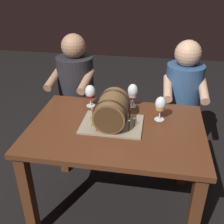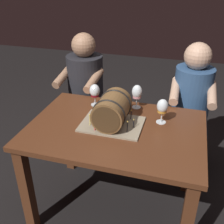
{
  "view_description": "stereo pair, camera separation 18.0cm",
  "coord_description": "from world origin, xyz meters",
  "px_view_note": "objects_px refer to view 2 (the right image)",
  "views": [
    {
      "loc": [
        0.24,
        -1.54,
        1.71
      ],
      "look_at": [
        -0.03,
        0.02,
        0.84
      ],
      "focal_mm": 43.46,
      "sensor_mm": 36.0,
      "label": 1
    },
    {
      "loc": [
        0.41,
        -1.5,
        1.71
      ],
      "look_at": [
        -0.03,
        0.02,
        0.84
      ],
      "focal_mm": 43.46,
      "sensor_mm": 36.0,
      "label": 2
    }
  ],
  "objects_px": {
    "barrel_cake": "(112,111)",
    "dining_table": "(115,142)",
    "wine_glass_red": "(95,91)",
    "person_seated_right": "(189,116)",
    "wine_glass_amber": "(162,107)",
    "person_seated_left": "(86,101)",
    "wine_glass_rose": "(137,93)"
  },
  "relations": [
    {
      "from": "barrel_cake",
      "to": "dining_table",
      "type": "bearing_deg",
      "value": -34.77
    },
    {
      "from": "barrel_cake",
      "to": "wine_glass_red",
      "type": "relative_size",
      "value": 2.41
    },
    {
      "from": "wine_glass_red",
      "to": "wine_glass_rose",
      "type": "distance_m",
      "value": 0.32
    },
    {
      "from": "dining_table",
      "to": "wine_glass_rose",
      "type": "xyz_separation_m",
      "value": [
        0.08,
        0.32,
        0.25
      ]
    },
    {
      "from": "dining_table",
      "to": "barrel_cake",
      "type": "bearing_deg",
      "value": 145.23
    },
    {
      "from": "wine_glass_rose",
      "to": "person_seated_left",
      "type": "relative_size",
      "value": 0.15
    },
    {
      "from": "dining_table",
      "to": "person_seated_right",
      "type": "relative_size",
      "value": 1.0
    },
    {
      "from": "wine_glass_rose",
      "to": "wine_glass_amber",
      "type": "relative_size",
      "value": 1.05
    },
    {
      "from": "dining_table",
      "to": "barrel_cake",
      "type": "distance_m",
      "value": 0.23
    },
    {
      "from": "person_seated_left",
      "to": "dining_table",
      "type": "bearing_deg",
      "value": -54.55
    },
    {
      "from": "dining_table",
      "to": "wine_glass_red",
      "type": "distance_m",
      "value": 0.44
    },
    {
      "from": "wine_glass_red",
      "to": "person_seated_right",
      "type": "height_order",
      "value": "person_seated_right"
    },
    {
      "from": "person_seated_left",
      "to": "person_seated_right",
      "type": "bearing_deg",
      "value": -0.01
    },
    {
      "from": "barrel_cake",
      "to": "person_seated_left",
      "type": "xyz_separation_m",
      "value": [
        -0.45,
        0.65,
        -0.3
      ]
    },
    {
      "from": "person_seated_right",
      "to": "barrel_cake",
      "type": "bearing_deg",
      "value": -128.13
    },
    {
      "from": "dining_table",
      "to": "person_seated_right",
      "type": "bearing_deg",
      "value": 54.55
    },
    {
      "from": "wine_glass_rose",
      "to": "person_seated_right",
      "type": "bearing_deg",
      "value": 41.07
    },
    {
      "from": "wine_glass_red",
      "to": "person_seated_right",
      "type": "distance_m",
      "value": 0.88
    },
    {
      "from": "barrel_cake",
      "to": "wine_glass_amber",
      "type": "bearing_deg",
      "value": 21.91
    },
    {
      "from": "wine_glass_red",
      "to": "person_seated_left",
      "type": "xyz_separation_m",
      "value": [
        -0.24,
        0.4,
        -0.3
      ]
    },
    {
      "from": "wine_glass_red",
      "to": "person_seated_left",
      "type": "distance_m",
      "value": 0.55
    },
    {
      "from": "wine_glass_red",
      "to": "person_seated_left",
      "type": "height_order",
      "value": "person_seated_left"
    },
    {
      "from": "wine_glass_amber",
      "to": "barrel_cake",
      "type": "bearing_deg",
      "value": -158.09
    },
    {
      "from": "wine_glass_rose",
      "to": "person_seated_right",
      "type": "relative_size",
      "value": 0.16
    },
    {
      "from": "wine_glass_rose",
      "to": "wine_glass_amber",
      "type": "bearing_deg",
      "value": -39.21
    },
    {
      "from": "wine_glass_amber",
      "to": "person_seated_right",
      "type": "distance_m",
      "value": 0.64
    },
    {
      "from": "dining_table",
      "to": "person_seated_left",
      "type": "height_order",
      "value": "person_seated_left"
    },
    {
      "from": "dining_table",
      "to": "barrel_cake",
      "type": "xyz_separation_m",
      "value": [
        -0.03,
        0.02,
        0.23
      ]
    },
    {
      "from": "person_seated_left",
      "to": "person_seated_right",
      "type": "xyz_separation_m",
      "value": [
        0.96,
        -0.0,
        -0.01
      ]
    },
    {
      "from": "dining_table",
      "to": "wine_glass_amber",
      "type": "distance_m",
      "value": 0.4
    },
    {
      "from": "wine_glass_amber",
      "to": "person_seated_right",
      "type": "relative_size",
      "value": 0.15
    },
    {
      "from": "wine_glass_red",
      "to": "person_seated_right",
      "type": "xyz_separation_m",
      "value": [
        0.72,
        0.4,
        -0.32
      ]
    }
  ]
}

